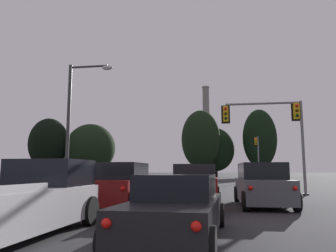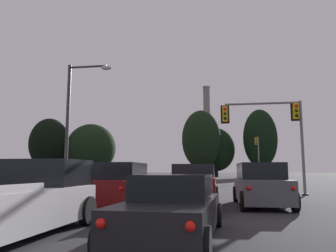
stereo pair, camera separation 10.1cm
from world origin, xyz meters
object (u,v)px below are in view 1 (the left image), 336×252
Objects in this scene: suv_right_lane_front at (262,185)px; street_lamp at (76,114)px; smokestack at (207,139)px; suv_left_lane_front at (121,185)px; sedan_center_lane_second at (177,209)px; traffic_light_far_right at (257,152)px; traffic_light_overhead_right at (275,123)px; pickup_truck_center_lane_front at (193,188)px; pickup_truck_left_lane_second at (19,202)px.

suv_right_lane_front is 0.64× the size of street_lamp.
suv_left_lane_front is at bearing -89.39° from smokestack.
traffic_light_far_right is (6.62, 41.60, 3.59)m from sedan_center_lane_second.
suv_right_lane_front is 1.04× the size of sedan_center_lane_second.
smokestack is at bearing 93.63° from traffic_light_overhead_right.
smokestack is at bearing 91.25° from pickup_truck_center_lane_front.
pickup_truck_center_lane_front is at bearing -161.88° from suv_right_lane_front.
suv_left_lane_front is at bearing -133.63° from traffic_light_overhead_right.
sedan_center_lane_second is at bearing -99.05° from traffic_light_far_right.
suv_left_lane_front is 0.81× the size of traffic_light_overhead_right.
smokestack reaches higher than traffic_light_overhead_right.
street_lamp is (-9.95, 2.67, 3.85)m from suv_right_lane_front.
pickup_truck_left_lane_second is 0.72× the size of street_lamp.
suv_right_lane_front reaches higher than pickup_truck_left_lane_second.
smokestack reaches higher than pickup_truck_center_lane_front.
suv_right_lane_front is at bearing -104.53° from traffic_light_overhead_right.
pickup_truck_left_lane_second is 11.67m from street_lamp.
street_lamp reaches higher than traffic_light_overhead_right.
sedan_center_lane_second is 0.87× the size of pickup_truck_center_lane_front.
smokestack is (-11.48, 122.69, 13.93)m from traffic_light_far_right.
smokestack is (2.27, 154.23, 13.43)m from street_lamp.
suv_right_lane_front is 0.76× the size of traffic_light_far_right.
street_lamp reaches higher than sedan_center_lane_second.
suv_right_lane_front is at bearing -15.01° from street_lamp.
pickup_truck_left_lane_second is 165.57m from smokestack.
suv_right_lane_front is at bearing -96.35° from traffic_light_far_right.
suv_right_lane_front is 8.21m from traffic_light_overhead_right.
street_lamp is at bearing 128.16° from sedan_center_lane_second.
suv_left_lane_front is at bearing -44.01° from street_lamp.
street_lamp is 0.17× the size of smokestack.
suv_right_lane_front is at bearing 19.21° from pickup_truck_center_lane_front.
traffic_light_far_right is (3.81, 34.21, 3.36)m from suv_right_lane_front.
traffic_light_far_right reaches higher than suv_left_lane_front.
smokestack reaches higher than suv_left_lane_front.
pickup_truck_center_lane_front is (-2.91, -1.04, -0.09)m from suv_right_lane_front.
pickup_truck_center_lane_front is 0.85× the size of traffic_light_far_right.
suv_left_lane_front is 6.11m from suv_right_lane_front.
suv_left_lane_front is 0.76× the size of traffic_light_far_right.
traffic_light_overhead_right is 12.58m from street_lamp.
suv_left_lane_front is 3.09m from pickup_truck_center_lane_front.
suv_left_lane_front reaches higher than pickup_truck_left_lane_second.
pickup_truck_left_lane_second is at bearing -118.40° from pickup_truck_center_lane_front.
traffic_light_overhead_right is at bearing 20.54° from street_lamp.
pickup_truck_center_lane_front is at bearing -27.82° from street_lamp.
suv_left_lane_front is 0.11× the size of smokestack.
street_lamp is at bearing 151.71° from pickup_truck_center_lane_front.
traffic_light_overhead_right is at bearing 73.89° from suv_right_lane_front.
suv_left_lane_front is 0.89× the size of pickup_truck_left_lane_second.
suv_left_lane_front is 1.03× the size of sedan_center_lane_second.
traffic_light_far_right is at bearing 85.84° from traffic_light_overhead_right.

